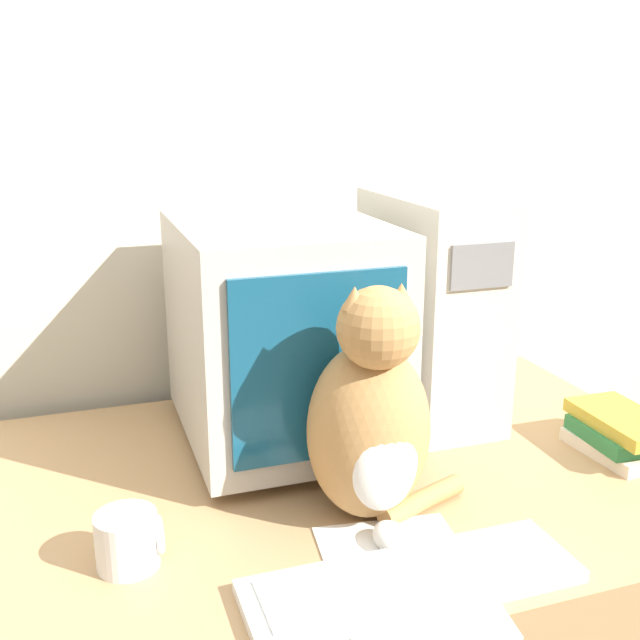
{
  "coord_description": "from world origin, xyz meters",
  "views": [
    {
      "loc": [
        -0.44,
        -0.7,
        1.37
      ],
      "look_at": [
        -0.04,
        0.45,
        1.01
      ],
      "focal_mm": 42.0,
      "sensor_mm": 36.0,
      "label": 1
    }
  ],
  "objects": [
    {
      "name": "cat",
      "position": [
        -0.02,
        0.28,
        0.89
      ],
      "size": [
        0.27,
        0.24,
        0.39
      ],
      "rotation": [
        0.0,
        0.0,
        -0.04
      ],
      "color": "#B7844C",
      "rests_on": "desk"
    },
    {
      "name": "paper_sheet",
      "position": [
        -0.03,
        0.11,
        0.73
      ],
      "size": [
        0.25,
        0.32,
        0.0
      ],
      "color": "white",
      "rests_on": "desk"
    },
    {
      "name": "crt_monitor",
      "position": [
        -0.07,
        0.6,
        0.95
      ],
      "size": [
        0.37,
        0.47,
        0.43
      ],
      "color": "#BCB7AD",
      "rests_on": "desk"
    },
    {
      "name": "mug",
      "position": [
        -0.39,
        0.27,
        0.77
      ],
      "size": [
        0.1,
        0.09,
        0.08
      ],
      "color": "white",
      "rests_on": "desk"
    },
    {
      "name": "keyboard",
      "position": [
        -0.03,
        0.09,
        0.74
      ],
      "size": [
        0.47,
        0.14,
        0.02
      ],
      "color": "silver",
      "rests_on": "desk"
    },
    {
      "name": "book_stack",
      "position": [
        0.51,
        0.34,
        0.77
      ],
      "size": [
        0.14,
        0.21,
        0.08
      ],
      "color": "beige",
      "rests_on": "desk"
    },
    {
      "name": "wall_back",
      "position": [
        0.0,
        0.94,
        1.25
      ],
      "size": [
        7.0,
        0.05,
        2.5
      ],
      "color": "beige",
      "rests_on": "ground_plane"
    },
    {
      "name": "desk",
      "position": [
        0.0,
        0.44,
        0.36
      ],
      "size": [
        1.31,
        0.87,
        0.73
      ],
      "color": "tan",
      "rests_on": "ground_plane"
    },
    {
      "name": "pen",
      "position": [
        -0.17,
        0.16,
        0.73
      ],
      "size": [
        0.13,
        0.04,
        0.01
      ],
      "color": "navy",
      "rests_on": "desk"
    },
    {
      "name": "computer_tower",
      "position": [
        0.27,
        0.65,
        0.96
      ],
      "size": [
        0.18,
        0.39,
        0.46
      ],
      "color": "beige",
      "rests_on": "desk"
    }
  ]
}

